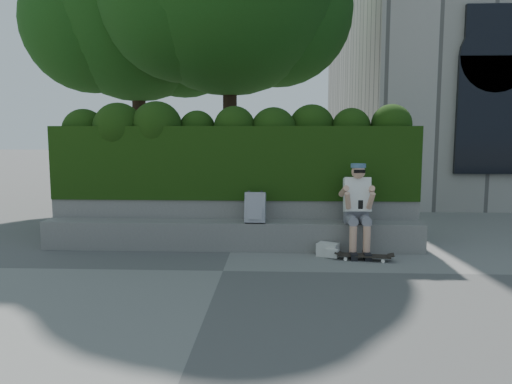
{
  "coord_description": "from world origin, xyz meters",
  "views": [
    {
      "loc": [
        0.74,
        -6.5,
        1.89
      ],
      "look_at": [
        0.4,
        1.0,
        0.95
      ],
      "focal_mm": 35.0,
      "sensor_mm": 36.0,
      "label": 1
    }
  ],
  "objects_px": {
    "backpack_ground": "(328,250)",
    "backpack_plaid": "(255,208)",
    "person": "(357,205)",
    "skateboard": "(364,256)"
  },
  "relations": [
    {
      "from": "skateboard",
      "to": "backpack_plaid",
      "type": "xyz_separation_m",
      "value": [
        -1.61,
        0.51,
        0.62
      ]
    },
    {
      "from": "person",
      "to": "backpack_ground",
      "type": "relative_size",
      "value": 4.54
    },
    {
      "from": "person",
      "to": "backpack_ground",
      "type": "xyz_separation_m",
      "value": [
        -0.46,
        -0.2,
        -0.65
      ]
    },
    {
      "from": "person",
      "to": "backpack_plaid",
      "type": "height_order",
      "value": "person"
    },
    {
      "from": "person",
      "to": "backpack_plaid",
      "type": "bearing_deg",
      "value": 177.02
    },
    {
      "from": "person",
      "to": "skateboard",
      "type": "relative_size",
      "value": 1.78
    },
    {
      "from": "backpack_plaid",
      "to": "backpack_ground",
      "type": "relative_size",
      "value": 1.55
    },
    {
      "from": "person",
      "to": "skateboard",
      "type": "distance_m",
      "value": 0.81
    },
    {
      "from": "backpack_ground",
      "to": "backpack_plaid",
      "type": "bearing_deg",
      "value": -169.03
    },
    {
      "from": "person",
      "to": "backpack_plaid",
      "type": "distance_m",
      "value": 1.57
    }
  ]
}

